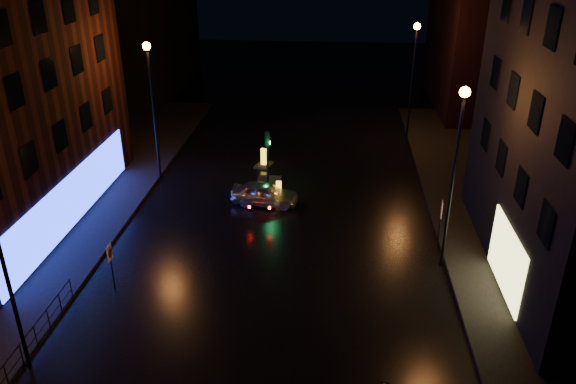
% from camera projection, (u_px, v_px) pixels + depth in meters
% --- Properties ---
extents(ground, '(120.00, 120.00, 0.00)m').
position_uv_depth(ground, '(255.00, 342.00, 21.10)').
color(ground, black).
rests_on(ground, ground).
extents(pavement_left, '(12.00, 44.00, 0.15)m').
position_uv_depth(pavement_left, '(12.00, 223.00, 29.37)').
color(pavement_left, black).
rests_on(pavement_left, ground).
extents(pavement_right, '(12.00, 44.00, 0.15)m').
position_uv_depth(pavement_right, '(565.00, 247.00, 27.15)').
color(pavement_right, black).
rests_on(pavement_right, ground).
extents(building_far_left, '(8.00, 16.00, 14.00)m').
position_uv_depth(building_far_left, '(133.00, 12.00, 50.79)').
color(building_far_left, black).
rests_on(building_far_left, ground).
extents(building_far_right, '(8.00, 14.00, 12.00)m').
position_uv_depth(building_far_right, '(489.00, 34.00, 46.07)').
color(building_far_right, black).
rests_on(building_far_right, ground).
extents(street_lamp_lfar, '(0.44, 0.44, 8.37)m').
position_uv_depth(street_lamp_lfar, '(152.00, 92.00, 31.90)').
color(street_lamp_lfar, black).
rests_on(street_lamp_lfar, ground).
extents(street_lamp_rnear, '(0.44, 0.44, 8.37)m').
position_uv_depth(street_lamp_rnear, '(457.00, 153.00, 23.47)').
color(street_lamp_rnear, black).
rests_on(street_lamp_rnear, ground).
extents(street_lamp_rfar, '(0.44, 0.44, 8.37)m').
position_uv_depth(street_lamp_rfar, '(413.00, 66.00, 37.85)').
color(street_lamp_rfar, black).
rests_on(street_lamp_rfar, ground).
extents(traffic_signal, '(1.40, 2.40, 3.45)m').
position_uv_depth(traffic_signal, '(268.00, 177.00, 33.56)').
color(traffic_signal, black).
rests_on(traffic_signal, ground).
extents(guard_railing, '(0.05, 6.04, 1.00)m').
position_uv_depth(guard_railing, '(34.00, 331.00, 20.52)').
color(guard_railing, black).
rests_on(guard_railing, ground).
extents(silver_hatchback, '(3.86, 1.85, 1.27)m').
position_uv_depth(silver_hatchback, '(265.00, 194.00, 31.25)').
color(silver_hatchback, '#B7BBBF').
rests_on(silver_hatchback, ground).
extents(bollard_near, '(0.90, 1.29, 1.10)m').
position_uv_depth(bollard_near, '(279.00, 195.00, 31.97)').
color(bollard_near, black).
rests_on(bollard_near, ground).
extents(bollard_far, '(1.26, 1.56, 1.19)m').
position_uv_depth(bollard_far, '(264.00, 162.00, 36.34)').
color(bollard_far, black).
rests_on(bollard_far, ground).
extents(road_sign_left, '(0.10, 0.53, 2.17)m').
position_uv_depth(road_sign_left, '(110.00, 257.00, 23.46)').
color(road_sign_left, black).
rests_on(road_sign_left, ground).
extents(road_sign_right, '(0.14, 0.56, 2.31)m').
position_uv_depth(road_sign_right, '(441.00, 213.00, 26.78)').
color(road_sign_right, black).
rests_on(road_sign_right, ground).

